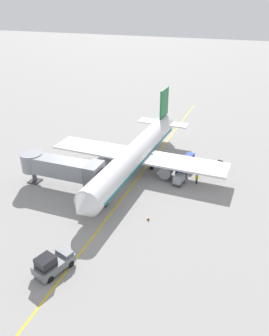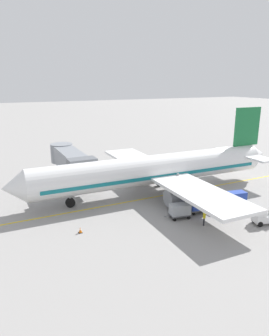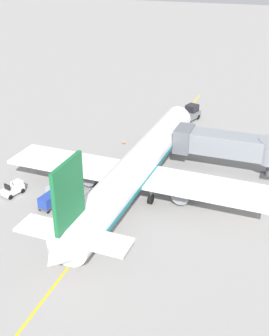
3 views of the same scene
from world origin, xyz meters
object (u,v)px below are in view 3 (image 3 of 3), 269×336
ground_crew_wing_walker (58,168)px  jet_bridge (229,145)px  safety_cone_nose_left (124,142)px  pushback_tractor (189,114)px  baggage_cart_third_in_train (56,190)px  baggage_cart_front (81,167)px  baggage_cart_tail_end (48,201)px  parked_airliner (137,167)px  baggage_cart_second_in_train (73,178)px  baggage_tug_lead (13,189)px

ground_crew_wing_walker → jet_bridge: bearing=23.9°
safety_cone_nose_left → jet_bridge: bearing=-12.2°
pushback_tractor → baggage_cart_third_in_train: 30.06m
baggage_cart_front → baggage_cart_tail_end: (0.23, -8.24, 0.00)m
jet_bridge → baggage_cart_tail_end: bearing=-136.5°
safety_cone_nose_left → baggage_cart_third_in_train: bearing=-95.5°
jet_bridge → baggage_cart_tail_end: size_ratio=4.51×
parked_airliner → baggage_cart_third_in_train: 9.32m
parked_airliner → baggage_cart_tail_end: size_ratio=12.53×
baggage_cart_second_in_train → baggage_cart_tail_end: 5.54m
jet_bridge → pushback_tractor: jet_bridge is taller
baggage_cart_tail_end → safety_cone_nose_left: baggage_cart_tail_end is taller
baggage_cart_tail_end → baggage_cart_third_in_train: bearing=98.8°
baggage_cart_second_in_train → ground_crew_wing_walker: size_ratio=1.76×
jet_bridge → baggage_cart_third_in_train: bearing=-141.7°
baggage_cart_front → baggage_cart_tail_end: same height
baggage_cart_tail_end → safety_cone_nose_left: 18.85m
baggage_cart_third_in_train → safety_cone_nose_left: baggage_cart_third_in_train is taller
parked_airliner → baggage_tug_lead: parked_airliner is taller
jet_bridge → baggage_tug_lead: size_ratio=4.91×
ground_crew_wing_walker → safety_cone_nose_left: ground_crew_wing_walker is taller
jet_bridge → pushback_tractor: bearing=118.7°
parked_airliner → ground_crew_wing_walker: parked_airliner is taller
baggage_cart_third_in_train → safety_cone_nose_left: size_ratio=5.04×
pushback_tractor → baggage_cart_front: (-7.99, -23.01, -0.15)m
baggage_cart_tail_end → ground_crew_wing_walker: size_ratio=1.76×
ground_crew_wing_walker → baggage_cart_third_in_train: bearing=-62.7°
pushback_tractor → jet_bridge: bearing=-61.3°
parked_airliner → baggage_cart_front: (-7.90, 1.74, -2.24)m
baggage_cart_tail_end → baggage_cart_second_in_train: bearing=89.4°
pushback_tractor → baggage_cart_tail_end: pushback_tractor is taller
baggage_cart_tail_end → ground_crew_wing_walker: 7.55m
baggage_tug_lead → jet_bridge: bearing=33.4°
baggage_tug_lead → baggage_cart_tail_end: 5.40m
baggage_cart_second_in_train → safety_cone_nose_left: size_ratio=5.04×
parked_airliner → baggage_tug_lead: bearing=-157.8°
parked_airliner → baggage_tug_lead: 14.17m
baggage_cart_third_in_train → baggage_tug_lead: bearing=-167.6°
safety_cone_nose_left → baggage_cart_front: bearing=-97.9°
jet_bridge → safety_cone_nose_left: 15.81m
parked_airliner → baggage_cart_second_in_train: 7.99m
pushback_tractor → baggage_tug_lead: 32.72m
baggage_cart_third_in_train → ground_crew_wing_walker: bearing=117.3°
baggage_tug_lead → ground_crew_wing_walker: size_ratio=1.62×
jet_bridge → baggage_cart_second_in_train: jet_bridge is taller
baggage_cart_second_in_train → ground_crew_wing_walker: ground_crew_wing_walker is taller
jet_bridge → baggage_cart_third_in_train: (-16.73, -13.21, -2.51)m
baggage_cart_third_in_train → parked_airliner: bearing=27.6°
baggage_cart_front → baggage_cart_second_in_train: 2.71m
baggage_tug_lead → parked_airliner: bearing=22.2°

